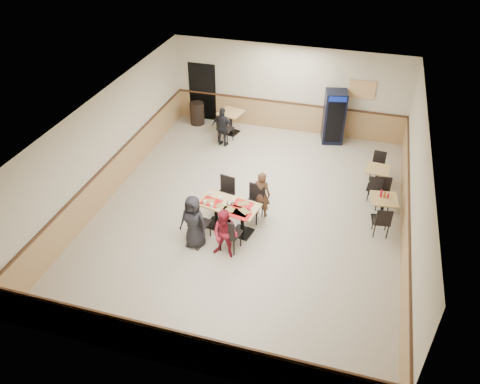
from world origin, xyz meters
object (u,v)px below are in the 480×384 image
(back_table, at_px, (231,119))
(pepsi_cooler, at_px, (334,117))
(diner_woman_right, at_px, (225,234))
(trash_bin, at_px, (197,113))
(main_table, at_px, (229,213))
(side_table_far, at_px, (377,175))
(lone_diner, at_px, (223,127))
(diner_woman_left, at_px, (194,222))
(side_table_near, at_px, (383,206))
(diner_man_opposite, at_px, (261,194))

(back_table, height_order, pepsi_cooler, pepsi_cooler)
(diner_woman_right, bearing_deg, trash_bin, 120.49)
(main_table, xyz_separation_m, side_table_far, (3.53, 2.92, -0.08))
(diner_woman_right, xyz_separation_m, back_table, (-1.69, 6.01, -0.13))
(pepsi_cooler, xyz_separation_m, trash_bin, (-4.83, -0.04, -0.49))
(lone_diner, relative_size, pepsi_cooler, 0.75)
(pepsi_cooler, bearing_deg, diner_woman_left, -124.66)
(lone_diner, height_order, side_table_near, lone_diner)
(trash_bin, bearing_deg, diner_woman_left, -70.30)
(diner_man_opposite, xyz_separation_m, back_table, (-2.13, 4.23, -0.14))
(pepsi_cooler, bearing_deg, side_table_far, -70.17)
(diner_woman_left, xyz_separation_m, trash_bin, (-2.22, 6.21, -0.32))
(back_table, bearing_deg, side_table_near, -34.48)
(main_table, distance_m, back_table, 5.26)
(back_table, bearing_deg, diner_woman_left, -81.80)
(main_table, xyz_separation_m, lone_diner, (-1.49, 4.14, 0.13))
(diner_man_opposite, bearing_deg, pepsi_cooler, -101.28)
(diner_man_opposite, distance_m, side_table_far, 3.58)
(trash_bin, bearing_deg, diner_man_opposite, -52.58)
(trash_bin, bearing_deg, lone_diner, -42.35)
(diner_man_opposite, xyz_separation_m, pepsi_cooler, (1.32, 4.62, 0.22))
(lone_diner, distance_m, side_table_near, 5.88)
(pepsi_cooler, bearing_deg, main_table, -121.90)
(pepsi_cooler, bearing_deg, trash_bin, 168.47)
(diner_woman_left, relative_size, diner_woman_right, 1.09)
(main_table, relative_size, diner_woman_right, 1.22)
(diner_woman_right, relative_size, lone_diner, 0.99)
(diner_woman_right, distance_m, diner_man_opposite, 1.83)
(side_table_far, relative_size, pepsi_cooler, 0.39)
(diner_woman_left, bearing_deg, main_table, 58.80)
(diner_man_opposite, relative_size, trash_bin, 1.68)
(pepsi_cooler, bearing_deg, diner_woman_right, -117.38)
(diner_woman_right, bearing_deg, main_table, 106.79)
(diner_man_opposite, xyz_separation_m, side_table_near, (3.10, 0.64, -0.20))
(main_table, distance_m, lone_diner, 4.40)
(side_table_near, bearing_deg, back_table, 145.52)
(side_table_near, distance_m, pepsi_cooler, 4.38)
(side_table_far, height_order, pepsi_cooler, pepsi_cooler)
(diner_woman_left, xyz_separation_m, side_table_far, (4.17, 3.73, -0.26))
(main_table, relative_size, lone_diner, 1.20)
(side_table_far, xyz_separation_m, trash_bin, (-6.39, 2.48, -0.06))
(back_table, relative_size, trash_bin, 1.13)
(diner_woman_right, xyz_separation_m, pepsi_cooler, (1.76, 6.40, 0.23))
(back_table, xyz_separation_m, trash_bin, (-1.38, 0.35, -0.13))
(diner_woman_left, xyz_separation_m, pepsi_cooler, (2.60, 6.25, 0.18))
(diner_woman_right, bearing_deg, back_table, 110.45)
(side_table_near, bearing_deg, diner_woman_left, -152.68)
(lone_diner, bearing_deg, pepsi_cooler, -150.15)
(lone_diner, xyz_separation_m, side_table_far, (5.01, -1.22, -0.21))
(diner_woman_left, height_order, diner_woman_right, diner_woman_left)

